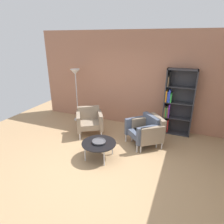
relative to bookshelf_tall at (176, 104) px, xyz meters
The scene contains 9 objects.
ground_plane 2.77m from the bookshelf_tall, 120.80° to the right, with size 8.32×8.32×0.00m, color tan.
brick_back_panel 1.46m from the bookshelf_tall, behind, with size 6.40×0.12×2.90m, color #A87056.
bookshelf_tall is the anchor object (origin of this frame).
coffee_table_low 2.56m from the bookshelf_tall, 125.68° to the right, with size 0.80×0.80×0.40m.
decorative_bowl 2.55m from the bookshelf_tall, 125.68° to the right, with size 0.32×0.32×0.05m.
armchair_near_window 1.30m from the bookshelf_tall, 123.12° to the right, with size 0.95×0.95×0.78m.
armchair_corner_red 2.53m from the bookshelf_tall, 155.89° to the right, with size 0.94×0.92×0.78m.
armchair_by_bookshelf 1.22m from the bookshelf_tall, 117.11° to the right, with size 0.94×0.95×0.78m.
floor_lamp_torchiere 3.20m from the bookshelf_tall, behind, with size 0.32×0.32×1.74m.
Camera 1 is at (1.66, -3.35, 2.67)m, focal length 31.36 mm.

